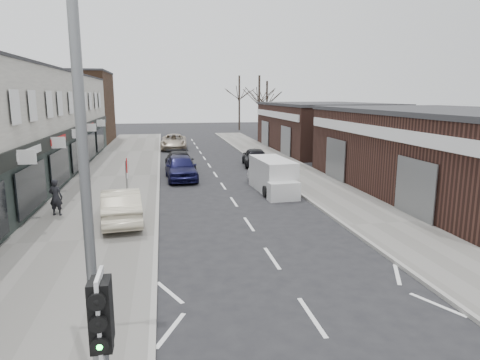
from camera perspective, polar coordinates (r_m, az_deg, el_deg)
name	(u,v)px	position (r m, az deg, el deg)	size (l,w,h in m)	color
pavement_left	(116,177)	(30.06, -16.20, 0.41)	(5.50, 64.00, 0.12)	slate
pavement_right	(294,171)	(31.29, 7.19, 1.19)	(3.50, 64.00, 0.12)	slate
brick_block_far	(74,108)	(53.35, -21.25, 8.90)	(8.00, 10.00, 8.00)	#422B1C
right_unit_near	(452,153)	(26.92, 26.46, 3.19)	(10.00, 18.00, 4.50)	#371F19
right_unit_far	(323,128)	(44.50, 11.00, 6.88)	(10.00, 16.00, 4.50)	#371F19
tree_far_a	(259,137)	(57.05, 2.53, 5.72)	(3.60, 3.60, 8.00)	#382D26
tree_far_b	(266,133)	(63.44, 3.55, 6.27)	(3.60, 3.60, 7.50)	#382D26
tree_far_c	(239,130)	(68.68, -0.09, 6.67)	(3.60, 3.60, 8.50)	#382D26
traffic_light	(102,331)	(6.25, -17.86, -18.64)	(0.28, 0.60, 3.10)	slate
street_lamp	(95,153)	(6.72, -18.72, 3.37)	(2.23, 0.22, 8.00)	slate
warning_sign	(127,170)	(19.73, -14.82, 1.32)	(0.12, 0.80, 2.70)	slate
white_van	(273,176)	(24.65, 4.45, 0.49)	(1.97, 4.94, 1.88)	silver
sedan_on_pavement	(121,205)	(18.92, -15.58, -3.29)	(1.57, 4.49, 1.48)	beige
pedestrian	(56,197)	(20.98, -23.35, -2.13)	(0.61, 0.40, 1.67)	black
parked_car_left_a	(181,167)	(28.38, -7.88, 1.68)	(1.92, 4.77, 1.63)	#13133B
parked_car_left_b	(180,162)	(31.35, -8.04, 2.38)	(1.98, 4.87, 1.41)	black
parked_car_left_c	(174,142)	(44.64, -8.82, 5.06)	(2.56, 5.56, 1.54)	#AFA08C
parked_car_right_a	(267,175)	(26.17, 3.67, 0.68)	(1.45, 4.17, 1.37)	beige
parked_car_right_b	(255,157)	(33.56, 1.98, 3.11)	(1.73, 4.31, 1.47)	black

